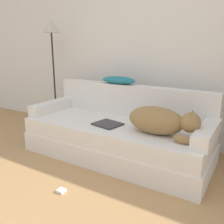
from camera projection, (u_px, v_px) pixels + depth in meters
wall_back at (152, 37)px, 3.15m from camera, size 7.63×0.06×2.70m
couch at (116, 140)px, 2.87m from camera, size 2.10×0.87×0.41m
couch_backrest at (131, 100)px, 3.07m from camera, size 2.06×0.15×0.38m
couch_arm_left at (52, 106)px, 3.28m from camera, size 0.15×0.68×0.13m
couch_arm_right at (207, 133)px, 2.31m from camera, size 0.15×0.68×0.13m
dog at (161, 121)px, 2.42m from camera, size 0.71×0.30×0.28m
laptop at (108, 124)px, 2.75m from camera, size 0.32×0.30×0.02m
throw_pillow at (119, 80)px, 3.11m from camera, size 0.45×0.19×0.09m
floor_lamp at (52, 42)px, 3.61m from camera, size 0.27×0.27×1.61m
power_adapter at (61, 191)px, 2.21m from camera, size 0.07×0.07×0.03m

